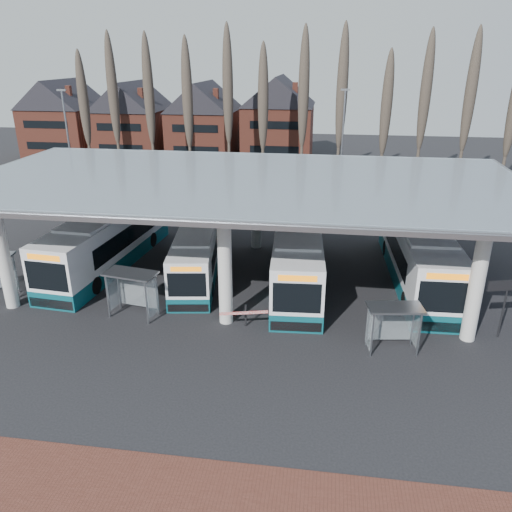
# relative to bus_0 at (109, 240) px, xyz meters

# --- Properties ---
(ground) EXTENTS (140.00, 140.00, 0.00)m
(ground) POSITION_rel_bus_0_xyz_m (9.05, -8.92, -1.70)
(ground) COLOR black
(ground) RESTS_ON ground
(station_canopy) EXTENTS (32.00, 16.00, 6.34)m
(station_canopy) POSITION_rel_bus_0_xyz_m (9.05, -0.92, 3.98)
(station_canopy) COLOR silver
(station_canopy) RESTS_ON ground
(poplar_row) EXTENTS (45.10, 1.10, 14.50)m
(poplar_row) POSITION_rel_bus_0_xyz_m (9.05, 24.08, 7.07)
(poplar_row) COLOR #473D33
(poplar_row) RESTS_ON ground
(townhouse_row) EXTENTS (36.80, 10.30, 12.25)m
(townhouse_row) POSITION_rel_bus_0_xyz_m (-6.70, 35.08, 4.23)
(townhouse_row) COLOR brown
(townhouse_row) RESTS_ON ground
(lamp_post_a) EXTENTS (0.80, 0.16, 10.17)m
(lamp_post_a) POSITION_rel_bus_0_xyz_m (-8.95, 13.08, 3.63)
(lamp_post_a) COLOR slate
(lamp_post_a) RESTS_ON ground
(lamp_post_b) EXTENTS (0.80, 0.16, 10.17)m
(lamp_post_b) POSITION_rel_bus_0_xyz_m (15.05, 17.08, 3.63)
(lamp_post_b) COLOR slate
(lamp_post_b) RESTS_ON ground
(bus_0) EXTENTS (3.91, 13.21, 3.62)m
(bus_0) POSITION_rel_bus_0_xyz_m (0.00, 0.00, 0.00)
(bus_0) COLOR white
(bus_0) RESTS_ON ground
(bus_1) EXTENTS (3.90, 11.13, 3.03)m
(bus_1) POSITION_rel_bus_0_xyz_m (6.06, -0.40, -0.28)
(bus_1) COLOR white
(bus_1) RESTS_ON ground
(bus_2) EXTENTS (3.47, 12.80, 3.52)m
(bus_2) POSITION_rel_bus_0_xyz_m (12.32, -0.71, -0.05)
(bus_2) COLOR white
(bus_2) RESTS_ON ground
(bus_3) EXTENTS (3.25, 13.24, 3.66)m
(bus_3) POSITION_rel_bus_0_xyz_m (19.55, 0.50, 0.02)
(bus_3) COLOR white
(bus_3) RESTS_ON ground
(shelter_1) EXTENTS (2.88, 1.79, 2.50)m
(shelter_1) POSITION_rel_bus_0_xyz_m (4.10, -6.37, 0.11)
(shelter_1) COLOR gray
(shelter_1) RESTS_ON ground
(shelter_2) EXTENTS (2.63, 1.58, 2.30)m
(shelter_2) POSITION_rel_bus_0_xyz_m (17.22, -7.89, -0.03)
(shelter_2) COLOR gray
(shelter_2) RESTS_ON ground
(info_sign_0) EXTENTS (2.03, 0.62, 3.07)m
(info_sign_0) POSITION_rel_bus_0_xyz_m (22.59, -6.04, 0.87)
(info_sign_0) COLOR black
(info_sign_0) RESTS_ON ground
(barrier) EXTENTS (2.37, 0.93, 1.21)m
(barrier) POSITION_rel_bus_0_xyz_m (10.12, -7.15, -0.77)
(barrier) COLOR black
(barrier) RESTS_ON ground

